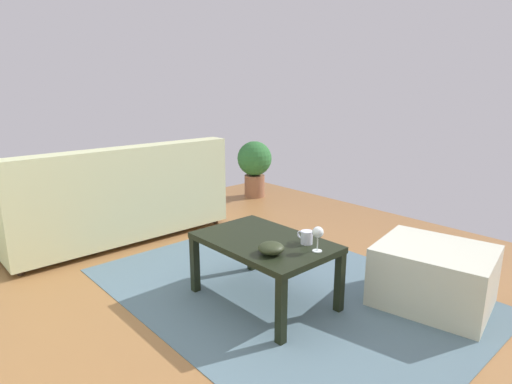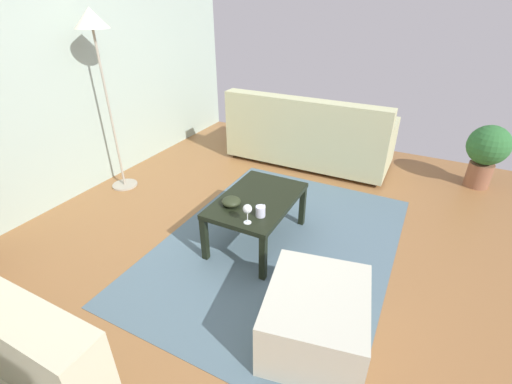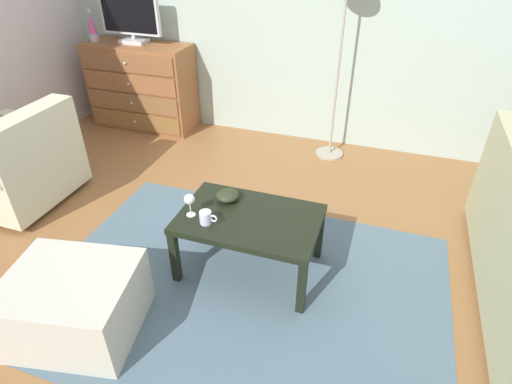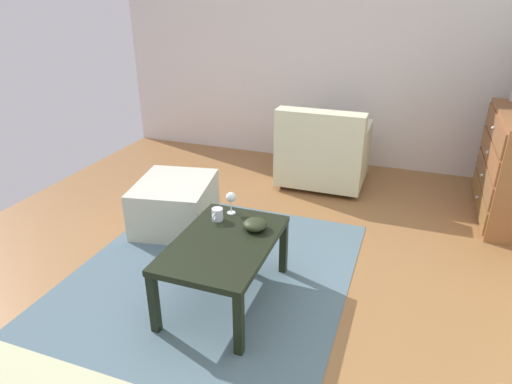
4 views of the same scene
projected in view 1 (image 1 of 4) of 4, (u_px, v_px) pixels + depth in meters
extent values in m
cube|color=olive|center=(283.00, 314.00, 2.76)|extent=(5.84, 4.88, 0.05)
cube|color=slate|center=(283.00, 289.00, 3.03)|extent=(2.60, 1.90, 0.01)
cube|color=black|center=(281.00, 311.00, 2.36)|extent=(0.05, 0.05, 0.40)
cube|color=black|center=(195.00, 265.00, 2.97)|extent=(0.05, 0.05, 0.40)
cube|color=black|center=(340.00, 282.00, 2.70)|extent=(0.05, 0.05, 0.40)
cube|color=black|center=(252.00, 246.00, 3.31)|extent=(0.05, 0.05, 0.40)
cube|color=black|center=(264.00, 242.00, 2.78)|extent=(0.90, 0.59, 0.04)
cylinder|color=silver|center=(317.00, 251.00, 2.58)|extent=(0.06, 0.06, 0.00)
cylinder|color=silver|center=(317.00, 244.00, 2.57)|extent=(0.01, 0.01, 0.09)
sphere|color=silver|center=(318.00, 232.00, 2.55)|extent=(0.07, 0.07, 0.07)
cylinder|color=silver|center=(307.00, 237.00, 2.69)|extent=(0.08, 0.08, 0.08)
torus|color=silver|center=(301.00, 235.00, 2.73)|extent=(0.05, 0.01, 0.05)
ellipsoid|color=#272F1C|center=(271.00, 248.00, 2.54)|extent=(0.16, 0.16, 0.07)
cylinder|color=#332319|center=(180.00, 207.00, 4.97)|extent=(0.05, 0.05, 0.05)
cylinder|color=#332319|center=(216.00, 221.00, 4.47)|extent=(0.05, 0.05, 0.05)
cylinder|color=#332319|center=(21.00, 272.00, 3.26)|extent=(0.05, 0.05, 0.05)
cube|color=#BCC091|center=(115.00, 212.00, 4.06)|extent=(0.85, 2.03, 0.37)
cube|color=#BCC091|center=(127.00, 174.00, 3.72)|extent=(0.20, 2.03, 0.47)
cube|color=#BCC091|center=(197.00, 169.00, 4.61)|extent=(0.81, 0.12, 0.20)
cube|color=beige|center=(433.00, 276.00, 2.80)|extent=(0.80, 0.72, 0.40)
cylinder|color=brown|center=(255.00, 186.00, 5.51)|extent=(0.26, 0.26, 0.28)
sphere|color=#2D6B33|center=(255.00, 158.00, 5.43)|extent=(0.44, 0.44, 0.44)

